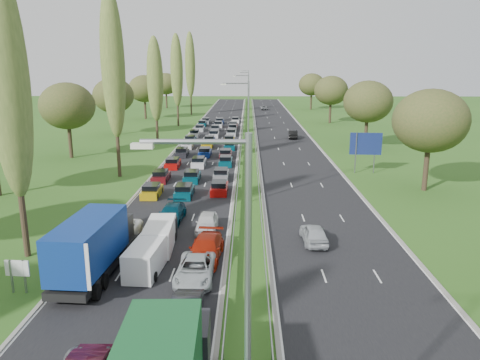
{
  "coord_description": "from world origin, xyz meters",
  "views": [
    {
      "loc": [
        4.49,
        -2.38,
        13.47
      ],
      "look_at": [
        3.62,
        46.28,
        1.5
      ],
      "focal_mm": 35.0,
      "sensor_mm": 36.0,
      "label": 1
    }
  ],
  "objects": [
    {
      "name": "ground",
      "position": [
        4.5,
        80.0,
        0.0
      ],
      "size": [
        260.0,
        260.0,
        0.0
      ],
      "primitive_type": "plane",
      "color": "#2B581B",
      "rests_on": "ground"
    },
    {
      "name": "direction_sign",
      "position": [
        19.4,
        56.46,
        3.57
      ],
      "size": [
        4.0,
        0.4,
        5.2
      ],
      "color": "gray",
      "rests_on": "ground"
    },
    {
      "name": "white_van_rear",
      "position": [
        -2.11,
        30.77,
        1.03
      ],
      "size": [
        1.96,
        5.0,
        2.01
      ],
      "rotation": [
        0.0,
        0.0,
        0.04
      ],
      "color": "white",
      "rests_on": "near_carriageway"
    },
    {
      "name": "info_sign",
      "position": [
        -9.4,
        23.4,
        1.37
      ],
      "size": [
        1.5,
        0.2,
        2.1
      ],
      "color": "gray",
      "rests_on": "ground"
    },
    {
      "name": "poplar_row",
      "position": [
        -11.5,
        68.17,
        12.39
      ],
      "size": [
        2.8,
        127.8,
        22.44
      ],
      "color": "#2D2116",
      "rests_on": "ground"
    },
    {
      "name": "central_reservation",
      "position": [
        4.5,
        82.5,
        0.55
      ],
      "size": [
        2.36,
        215.0,
        0.32
      ],
      "color": "gray",
      "rests_on": "ground"
    },
    {
      "name": "far_car_2",
      "position": [
        9.31,
        144.03,
        0.68
      ],
      "size": [
        2.24,
        4.75,
        1.31
      ],
      "primitive_type": "imported",
      "rotation": [
        0.0,
        0.0,
        3.15
      ],
      "color": "slate",
      "rests_on": "far_carriageway"
    },
    {
      "name": "blue_lorry",
      "position": [
        -5.52,
        25.94,
        2.1
      ],
      "size": [
        2.68,
        9.66,
        4.08
      ],
      "rotation": [
        0.0,
        0.0,
        -0.07
      ],
      "color": "black",
      "rests_on": "near_carriageway"
    },
    {
      "name": "white_van_front",
      "position": [
        -2.26,
        26.77,
        1.01
      ],
      "size": [
        1.92,
        4.9,
        1.97
      ],
      "rotation": [
        0.0,
        0.0,
        -0.08
      ],
      "color": "white",
      "rests_on": "near_carriageway"
    },
    {
      "name": "lamp_columns",
      "position": [
        4.5,
        78.0,
        6.0
      ],
      "size": [
        0.18,
        140.18,
        12.0
      ],
      "color": "gray",
      "rests_on": "ground"
    },
    {
      "name": "traffic_queue_fill",
      "position": [
        -2.24,
        77.31,
        0.44
      ],
      "size": [
        9.11,
        69.51,
        0.8
      ],
      "color": "#BF990C",
      "rests_on": "ground"
    },
    {
      "name": "near_car_11",
      "position": [
        1.5,
        28.57,
        0.81
      ],
      "size": [
        2.61,
        5.58,
        1.58
      ],
      "primitive_type": "imported",
      "rotation": [
        0.0,
        0.0,
        -0.07
      ],
      "color": "#9D1D09",
      "rests_on": "near_carriageway"
    },
    {
      "name": "far_car_0",
      "position": [
        9.62,
        31.94,
        0.77
      ],
      "size": [
        1.95,
        4.45,
        1.49
      ],
      "primitive_type": "imported",
      "rotation": [
        0.0,
        0.0,
        3.19
      ],
      "color": "#ABB0B5",
      "rests_on": "far_carriageway"
    },
    {
      "name": "far_car_1",
      "position": [
        12.94,
        85.62,
        0.79
      ],
      "size": [
        1.93,
        4.77,
        1.54
      ],
      "primitive_type": "imported",
      "rotation": [
        0.0,
        0.0,
        3.08
      ],
      "color": "black",
      "rests_on": "far_carriageway"
    },
    {
      "name": "near_carriageway",
      "position": [
        -2.25,
        82.5,
        0.0
      ],
      "size": [
        10.5,
        215.0,
        0.04
      ],
      "primitive_type": "cube",
      "color": "black",
      "rests_on": "ground"
    },
    {
      "name": "woodland_right",
      "position": [
        24.0,
        66.67,
        7.68
      ],
      "size": [
        8.0,
        153.0,
        11.1
      ],
      "color": "#2D2116",
      "rests_on": "ground"
    },
    {
      "name": "near_car_8",
      "position": [
        -2.49,
        33.51,
        0.81
      ],
      "size": [
        2.26,
        4.79,
        1.58
      ],
      "primitive_type": "imported",
      "rotation": [
        0.0,
        0.0,
        0.09
      ],
      "color": "gold",
      "rests_on": "near_carriageway"
    },
    {
      "name": "near_car_7",
      "position": [
        -2.26,
        36.84,
        0.74
      ],
      "size": [
        2.31,
        5.1,
        1.45
      ],
      "primitive_type": "imported",
      "rotation": [
        0.0,
        0.0,
        -0.06
      ],
      "color": "#043548",
      "rests_on": "near_carriageway"
    },
    {
      "name": "woodland_left",
      "position": [
        -22.0,
        62.63,
        7.68
      ],
      "size": [
        8.0,
        166.0,
        11.1
      ],
      "color": "#2D2116",
      "rests_on": "ground"
    },
    {
      "name": "near_car_2",
      "position": [
        -5.52,
        32.14,
        0.74
      ],
      "size": [
        2.67,
        5.31,
        1.44
      ],
      "primitive_type": "imported",
      "rotation": [
        0.0,
        0.0,
        -0.06
      ],
      "color": "white",
      "rests_on": "near_carriageway"
    },
    {
      "name": "near_car_9",
      "position": [
        1.17,
        19.86,
        0.74
      ],
      "size": [
        1.67,
        4.44,
        1.45
      ],
      "primitive_type": "imported",
      "rotation": [
        0.0,
        0.0,
        -0.03
      ],
      "color": "black",
      "rests_on": "near_carriageway"
    },
    {
      "name": "near_car_12",
      "position": [
        1.08,
        34.44,
        0.75
      ],
      "size": [
        1.78,
        4.33,
        1.47
      ],
      "primitive_type": "imported",
      "rotation": [
        0.0,
        0.0,
        -0.01
      ],
      "color": "silver",
      "rests_on": "near_carriageway"
    },
    {
      "name": "far_carriageway",
      "position": [
        11.25,
        82.5,
        0.0
      ],
      "size": [
        10.5,
        215.0,
        0.04
      ],
      "primitive_type": "cube",
      "color": "black",
      "rests_on": "ground"
    },
    {
      "name": "near_car_10",
      "position": [
        1.13,
        25.28,
        0.74
      ],
      "size": [
        2.45,
        5.2,
        1.43
      ],
      "primitive_type": "imported",
      "rotation": [
        0.0,
        0.0,
        -0.01
      ],
      "color": "#ADB4B7",
      "rests_on": "near_carriageway"
    }
  ]
}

